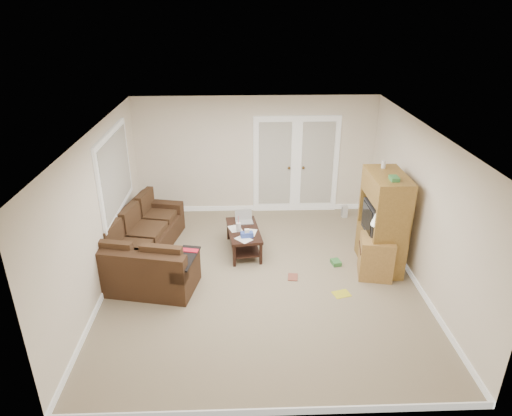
{
  "coord_description": "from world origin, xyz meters",
  "views": [
    {
      "loc": [
        -0.33,
        -6.4,
        4.2
      ],
      "look_at": [
        -0.08,
        0.43,
        1.1
      ],
      "focal_mm": 32.0,
      "sensor_mm": 36.0,
      "label": 1
    }
  ],
  "objects_px": {
    "sectional_sofa": "(143,251)",
    "tv_armoire": "(383,221)",
    "coffee_table": "(244,239)",
    "side_cabinet": "(376,254)"
  },
  "relations": [
    {
      "from": "sectional_sofa",
      "to": "tv_armoire",
      "type": "distance_m",
      "value": 4.1
    },
    {
      "from": "sectional_sofa",
      "to": "tv_armoire",
      "type": "relative_size",
      "value": 1.57
    },
    {
      "from": "sectional_sofa",
      "to": "coffee_table",
      "type": "distance_m",
      "value": 1.8
    },
    {
      "from": "sectional_sofa",
      "to": "coffee_table",
      "type": "relative_size",
      "value": 2.48
    },
    {
      "from": "coffee_table",
      "to": "side_cabinet",
      "type": "relative_size",
      "value": 1.01
    },
    {
      "from": "tv_armoire",
      "to": "side_cabinet",
      "type": "bearing_deg",
      "value": -114.64
    },
    {
      "from": "tv_armoire",
      "to": "side_cabinet",
      "type": "distance_m",
      "value": 0.57
    },
    {
      "from": "sectional_sofa",
      "to": "side_cabinet",
      "type": "relative_size",
      "value": 2.51
    },
    {
      "from": "coffee_table",
      "to": "side_cabinet",
      "type": "distance_m",
      "value": 2.37
    },
    {
      "from": "coffee_table",
      "to": "tv_armoire",
      "type": "xyz_separation_m",
      "value": [
        2.33,
        -0.58,
        0.6
      ]
    }
  ]
}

